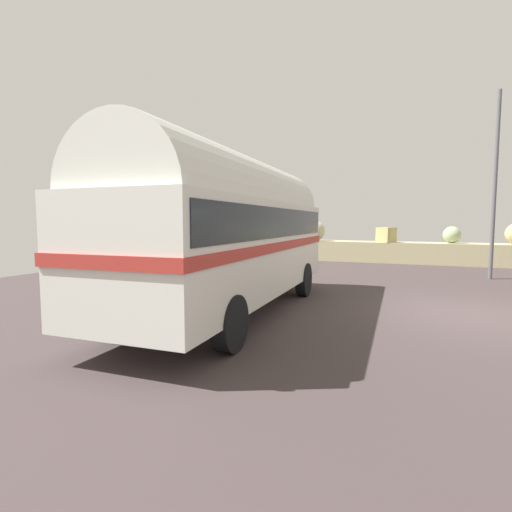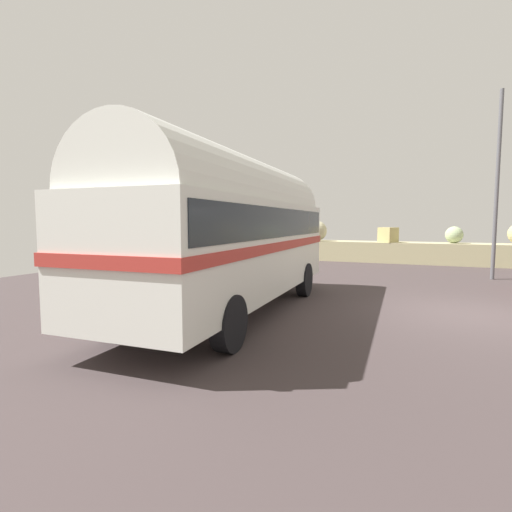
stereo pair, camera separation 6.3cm
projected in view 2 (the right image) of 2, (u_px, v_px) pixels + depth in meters
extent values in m
cube|color=#3E3434|center=(468.00, 315.00, 9.02)|extent=(32.00, 26.00, 0.02)
cube|color=tan|center=(445.00, 254.00, 19.74)|extent=(31.36, 1.80, 1.10)
cube|color=tan|center=(225.00, 230.00, 24.51)|extent=(1.47, 1.47, 1.11)
cube|color=tan|center=(264.00, 233.00, 23.16)|extent=(0.84, 0.93, 0.80)
sphere|color=#BEB68C|center=(317.00, 231.00, 21.87)|extent=(1.13, 1.13, 1.13)
cube|color=tan|center=(388.00, 235.00, 20.39)|extent=(1.06, 1.05, 0.78)
sphere|color=#A3B686|center=(454.00, 235.00, 19.48)|extent=(0.84, 0.84, 0.84)
cylinder|color=black|center=(235.00, 276.00, 12.02)|extent=(0.33, 0.97, 0.96)
cylinder|color=black|center=(304.00, 280.00, 11.24)|extent=(0.33, 0.97, 0.96)
cylinder|color=black|center=(120.00, 312.00, 7.17)|extent=(0.33, 0.97, 0.96)
cylinder|color=black|center=(229.00, 323.00, 6.39)|extent=(0.33, 0.97, 0.96)
cube|color=silver|center=(232.00, 247.00, 9.11)|extent=(2.81, 8.51, 2.10)
cylinder|color=silver|center=(232.00, 202.00, 9.02)|extent=(2.59, 8.16, 2.20)
cube|color=#B0312B|center=(232.00, 245.00, 9.10)|extent=(2.86, 8.59, 0.20)
cube|color=black|center=(232.00, 223.00, 9.06)|extent=(2.83, 8.17, 0.64)
cube|color=silver|center=(284.00, 265.00, 13.16)|extent=(2.29, 0.27, 0.28)
cylinder|color=#5B5B60|center=(497.00, 186.00, 14.27)|extent=(0.14, 0.14, 6.96)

